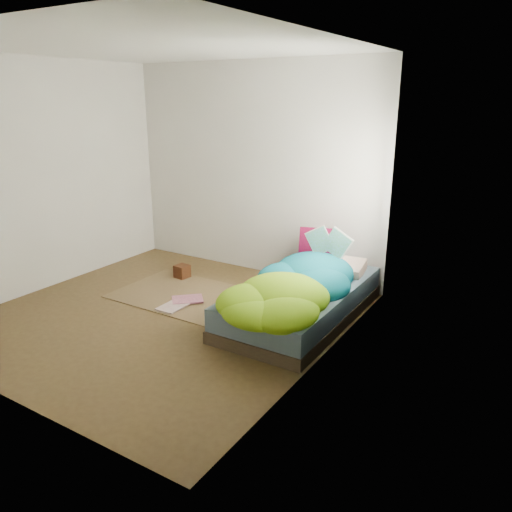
{
  "coord_description": "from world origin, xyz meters",
  "views": [
    {
      "loc": [
        3.31,
        -3.54,
        2.17
      ],
      "look_at": [
        0.66,
        0.75,
        0.56
      ],
      "focal_mm": 35.0,
      "sensor_mm": 36.0,
      "label": 1
    }
  ],
  "objects_px": {
    "open_book": "(329,233)",
    "floor_book_a": "(164,305)",
    "pillow_magenta": "(318,247)",
    "wooden_box": "(182,271)",
    "bed": "(301,302)",
    "floor_book_b": "(187,296)"
  },
  "relations": [
    {
      "from": "wooden_box",
      "to": "floor_book_b",
      "type": "height_order",
      "value": "wooden_box"
    },
    {
      "from": "pillow_magenta",
      "to": "floor_book_a",
      "type": "bearing_deg",
      "value": -153.01
    },
    {
      "from": "open_book",
      "to": "floor_book_a",
      "type": "xyz_separation_m",
      "value": [
        -1.46,
        -0.98,
        -0.78
      ]
    },
    {
      "from": "bed",
      "to": "floor_book_b",
      "type": "bearing_deg",
      "value": -170.64
    },
    {
      "from": "pillow_magenta",
      "to": "floor_book_a",
      "type": "relative_size",
      "value": 1.34
    },
    {
      "from": "floor_book_a",
      "to": "floor_book_b",
      "type": "distance_m",
      "value": 0.32
    },
    {
      "from": "floor_book_b",
      "to": "wooden_box",
      "type": "bearing_deg",
      "value": -179.45
    },
    {
      "from": "floor_book_a",
      "to": "bed",
      "type": "bearing_deg",
      "value": 20.39
    },
    {
      "from": "wooden_box",
      "to": "floor_book_a",
      "type": "height_order",
      "value": "wooden_box"
    },
    {
      "from": "bed",
      "to": "floor_book_a",
      "type": "distance_m",
      "value": 1.49
    },
    {
      "from": "pillow_magenta",
      "to": "wooden_box",
      "type": "distance_m",
      "value": 1.76
    },
    {
      "from": "wooden_box",
      "to": "open_book",
      "type": "bearing_deg",
      "value": 5.65
    },
    {
      "from": "pillow_magenta",
      "to": "open_book",
      "type": "bearing_deg",
      "value": -67.32
    },
    {
      "from": "open_book",
      "to": "floor_book_a",
      "type": "relative_size",
      "value": 1.33
    },
    {
      "from": "bed",
      "to": "open_book",
      "type": "distance_m",
      "value": 0.78
    },
    {
      "from": "bed",
      "to": "wooden_box",
      "type": "bearing_deg",
      "value": 171.87
    },
    {
      "from": "open_book",
      "to": "floor_book_b",
      "type": "xyz_separation_m",
      "value": [
        -1.41,
        -0.66,
        -0.78
      ]
    },
    {
      "from": "floor_book_a",
      "to": "pillow_magenta",
      "type": "bearing_deg",
      "value": 44.37
    },
    {
      "from": "open_book",
      "to": "wooden_box",
      "type": "relative_size",
      "value": 2.68
    },
    {
      "from": "open_book",
      "to": "floor_book_b",
      "type": "height_order",
      "value": "open_book"
    },
    {
      "from": "pillow_magenta",
      "to": "floor_book_a",
      "type": "xyz_separation_m",
      "value": [
        -1.23,
        -1.24,
        -0.53
      ]
    },
    {
      "from": "wooden_box",
      "to": "floor_book_a",
      "type": "bearing_deg",
      "value": -62.64
    }
  ]
}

